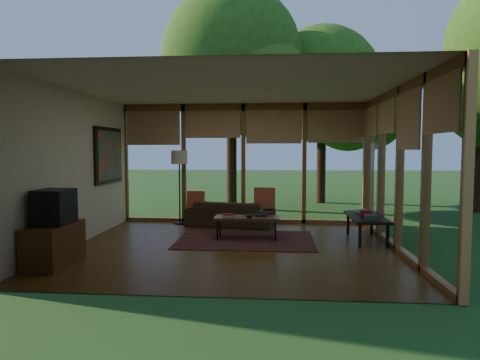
# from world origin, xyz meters

# --- Properties ---
(floor) EXTENTS (5.50, 5.50, 0.00)m
(floor) POSITION_xyz_m (0.00, 0.00, 0.00)
(floor) COLOR brown
(floor) RESTS_ON ground
(ceiling) EXTENTS (5.50, 5.50, 0.00)m
(ceiling) POSITION_xyz_m (0.00, 0.00, 2.70)
(ceiling) COLOR silver
(ceiling) RESTS_ON ground
(wall_left) EXTENTS (0.04, 5.00, 2.70)m
(wall_left) POSITION_xyz_m (-2.75, 0.00, 1.35)
(wall_left) COLOR beige
(wall_left) RESTS_ON ground
(wall_front) EXTENTS (5.50, 0.04, 2.70)m
(wall_front) POSITION_xyz_m (0.00, -2.50, 1.35)
(wall_front) COLOR beige
(wall_front) RESTS_ON ground
(window_wall_back) EXTENTS (5.50, 0.12, 2.70)m
(window_wall_back) POSITION_xyz_m (0.00, 2.50, 1.35)
(window_wall_back) COLOR #925D2D
(window_wall_back) RESTS_ON ground
(window_wall_right) EXTENTS (0.12, 5.00, 2.70)m
(window_wall_right) POSITION_xyz_m (2.75, 0.00, 1.35)
(window_wall_right) COLOR #925D2D
(window_wall_right) RESTS_ON ground
(tree_nw) EXTENTS (3.92, 3.92, 6.20)m
(tree_nw) POSITION_xyz_m (-0.51, 4.92, 4.23)
(tree_nw) COLOR #311E11
(tree_nw) RESTS_ON ground
(tree_ne) EXTENTS (3.64, 3.64, 5.50)m
(tree_ne) POSITION_xyz_m (2.17, 6.49, 3.67)
(tree_ne) COLOR #311E11
(tree_ne) RESTS_ON ground
(rug) EXTENTS (2.49, 1.76, 0.01)m
(rug) POSITION_xyz_m (0.19, 0.59, 0.01)
(rug) COLOR maroon
(rug) RESTS_ON floor
(sofa) EXTENTS (1.98, 1.07, 0.55)m
(sofa) POSITION_xyz_m (-0.25, 2.00, 0.27)
(sofa) COLOR #35281A
(sofa) RESTS_ON floor
(pillow_left) EXTENTS (0.37, 0.20, 0.39)m
(pillow_left) POSITION_xyz_m (-1.00, 1.95, 0.57)
(pillow_left) COLOR maroon
(pillow_left) RESTS_ON sofa
(pillow_right) EXTENTS (0.46, 0.24, 0.48)m
(pillow_right) POSITION_xyz_m (0.50, 1.95, 0.61)
(pillow_right) COLOR maroon
(pillow_right) RESTS_ON sofa
(ct_book_lower) EXTENTS (0.23, 0.20, 0.03)m
(ct_book_lower) POSITION_xyz_m (-0.15, 0.61, 0.44)
(ct_book_lower) COLOR #AFA69E
(ct_book_lower) RESTS_ON coffee_table
(ct_book_upper) EXTENTS (0.20, 0.16, 0.03)m
(ct_book_upper) POSITION_xyz_m (-0.15, 0.61, 0.47)
(ct_book_upper) COLOR maroon
(ct_book_upper) RESTS_ON coffee_table
(ct_book_side) EXTENTS (0.25, 0.20, 0.03)m
(ct_book_side) POSITION_xyz_m (0.45, 0.74, 0.44)
(ct_book_side) COLOR black
(ct_book_side) RESTS_ON coffee_table
(ct_bowl) EXTENTS (0.16, 0.16, 0.07)m
(ct_bowl) POSITION_xyz_m (0.25, 0.56, 0.46)
(ct_bowl) COLOR black
(ct_bowl) RESTS_ON coffee_table
(media_cabinet) EXTENTS (0.50, 1.00, 0.60)m
(media_cabinet) POSITION_xyz_m (-2.47, -1.33, 0.30)
(media_cabinet) COLOR #553817
(media_cabinet) RESTS_ON floor
(television) EXTENTS (0.45, 0.55, 0.50)m
(television) POSITION_xyz_m (-2.45, -1.33, 0.85)
(television) COLOR black
(television) RESTS_ON media_cabinet
(console_book_a) EXTENTS (0.23, 0.18, 0.08)m
(console_book_a) POSITION_xyz_m (2.40, 0.35, 0.49)
(console_book_a) COLOR #315750
(console_book_a) RESTS_ON side_console
(console_book_b) EXTENTS (0.23, 0.19, 0.10)m
(console_book_b) POSITION_xyz_m (2.40, 0.80, 0.50)
(console_book_b) COLOR maroon
(console_book_b) RESTS_ON side_console
(console_book_c) EXTENTS (0.22, 0.18, 0.05)m
(console_book_c) POSITION_xyz_m (2.40, 1.20, 0.48)
(console_book_c) COLOR #AFA69E
(console_book_c) RESTS_ON side_console
(floor_lamp) EXTENTS (0.36, 0.36, 1.65)m
(floor_lamp) POSITION_xyz_m (-1.42, 2.22, 1.41)
(floor_lamp) COLOR black
(floor_lamp) RESTS_ON floor
(coffee_table) EXTENTS (1.20, 0.50, 0.43)m
(coffee_table) POSITION_xyz_m (0.20, 0.66, 0.39)
(coffee_table) COLOR #553817
(coffee_table) RESTS_ON floor
(side_console) EXTENTS (0.60, 1.40, 0.46)m
(side_console) POSITION_xyz_m (2.40, 0.75, 0.41)
(side_console) COLOR black
(side_console) RESTS_ON floor
(wall_painting) EXTENTS (0.06, 1.35, 1.15)m
(wall_painting) POSITION_xyz_m (-2.71, 1.40, 1.55)
(wall_painting) COLOR black
(wall_painting) RESTS_ON wall_left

